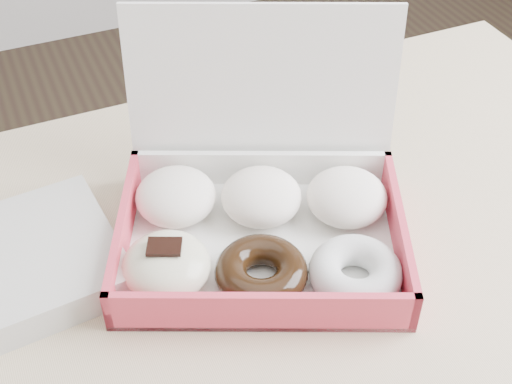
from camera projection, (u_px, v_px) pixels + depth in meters
name	position (u px, v px, depth m)	size (l,w,h in m)	color
table	(243.00, 351.00, 0.78)	(1.20, 0.80, 0.75)	tan
donut_box	(258.00, 215.00, 0.78)	(0.38, 0.36, 0.22)	white
newspapers	(8.00, 269.00, 0.74)	(0.22, 0.18, 0.04)	beige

